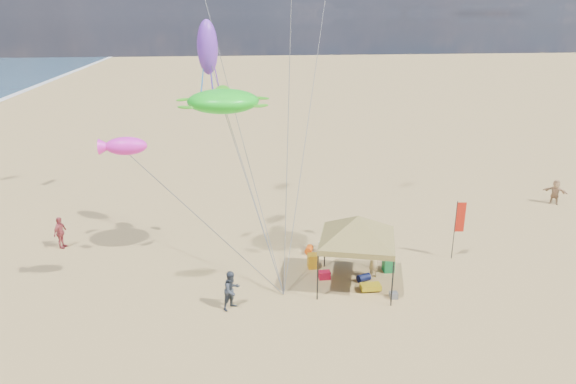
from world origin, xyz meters
name	(u,v)px	position (x,y,z in m)	size (l,w,h in m)	color
ground	(296,300)	(0.00, 0.00, 0.00)	(280.00, 280.00, 0.00)	tan
canopy_tent	(358,218)	(2.90, 1.06, 3.30)	(6.17, 6.17, 3.97)	black
feather_flag	(459,221)	(8.63, 3.10, 2.08)	(0.48, 0.09, 3.12)	black
cooler_red	(324,275)	(1.59, 1.80, 0.19)	(0.54, 0.38, 0.38)	red
cooler_blue	(381,253)	(4.96, 3.84, 0.19)	(0.54, 0.38, 0.38)	#1428AA
bag_navy	(364,278)	(3.37, 1.33, 0.18)	(0.36, 0.36, 0.60)	#0E153F
bag_orange	(309,249)	(1.32, 4.67, 0.18)	(0.36, 0.36, 0.60)	#E04E0C
chair_green	(388,265)	(4.81, 2.17, 0.35)	(0.50, 0.50, 0.70)	#17813D
chair_yellow	(313,261)	(1.24, 3.00, 0.35)	(0.50, 0.50, 0.70)	gold
crate_grey	(393,295)	(4.28, -0.32, 0.14)	(0.34, 0.30, 0.28)	slate
beach_cart	(371,287)	(3.45, 0.43, 0.20)	(0.90, 0.50, 0.24)	gold
person_near_a	(373,261)	(3.87, 1.58, 0.91)	(0.66, 0.44, 1.82)	tan
person_near_b	(232,290)	(-2.79, -0.29, 0.86)	(0.84, 0.65, 1.73)	#323A45
person_near_c	(328,239)	(2.30, 4.54, 0.81)	(1.05, 0.60, 1.62)	silver
person_far_a	(60,233)	(-11.73, 6.90, 0.87)	(1.02, 0.43, 1.75)	#AF4349
person_far_c	(555,192)	(18.56, 10.09, 0.81)	(1.50, 0.48, 1.62)	tan
turtle_kite	(223,101)	(-2.84, 3.81, 8.16)	(3.23, 2.58, 1.08)	#19E921
fish_kite	(126,146)	(-6.73, 0.95, 6.91)	(1.64, 0.82, 0.73)	#FF25D4
squid_kite	(207,47)	(-3.49, 6.37, 10.36)	(0.99, 0.99, 2.58)	#7F36D9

